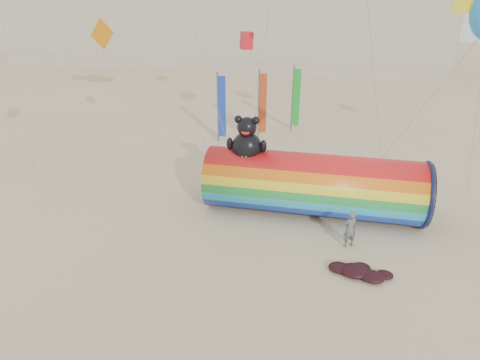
# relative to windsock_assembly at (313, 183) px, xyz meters

# --- Properties ---
(ground) EXTENTS (160.00, 160.00, 0.00)m
(ground) POSITION_rel_windsock_assembly_xyz_m (-3.88, -3.44, -1.68)
(ground) COLOR #CCB58C
(ground) RESTS_ON ground
(windsock_assembly) EXTENTS (10.96, 3.34, 5.05)m
(windsock_assembly) POSITION_rel_windsock_assembly_xyz_m (0.00, 0.00, 0.00)
(windsock_assembly) COLOR red
(windsock_assembly) RESTS_ON ground
(kite_handler) EXTENTS (0.77, 0.69, 1.78)m
(kite_handler) POSITION_rel_windsock_assembly_xyz_m (1.86, -2.82, -0.79)
(kite_handler) COLOR #55595C
(kite_handler) RESTS_ON ground
(fabric_bundle) EXTENTS (2.62, 1.35, 0.41)m
(fabric_bundle) POSITION_rel_windsock_assembly_xyz_m (2.27, -4.92, -1.50)
(fabric_bundle) COLOR black
(fabric_bundle) RESTS_ON ground
(festival_banners) EXTENTS (5.69, 3.92, 5.20)m
(festival_banners) POSITION_rel_windsock_assembly_xyz_m (-4.70, 11.38, 0.96)
(festival_banners) COLOR #59595E
(festival_banners) RESTS_ON ground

